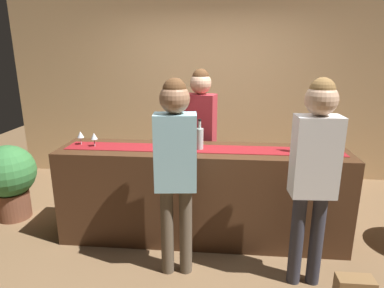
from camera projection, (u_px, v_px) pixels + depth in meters
The scene contains 12 objects.
ground_plane at pixel (201, 236), 3.53m from camera, with size 10.00×10.00×0.00m, color brown.
back_wall at pixel (210, 82), 4.96m from camera, with size 6.00×0.12×2.90m, color tan.
bar_counter at pixel (202, 194), 3.40m from camera, with size 2.85×0.60×0.97m, color #472B19.
counter_runner_cloth at pixel (202, 149), 3.27m from camera, with size 2.71×0.28×0.01m, color maroon.
wine_bottle_clear at pixel (200, 138), 3.23m from camera, with size 0.07×0.07×0.30m.
wine_bottle_amber at pixel (298, 141), 3.13m from camera, with size 0.07×0.07×0.30m.
wine_glass_near_customer at pixel (94, 137), 3.32m from camera, with size 0.07×0.07×0.14m.
wine_glass_mid_counter at pixel (80, 135), 3.39m from camera, with size 0.07×0.07×0.14m.
bartender at pixel (200, 127), 3.80m from camera, with size 0.38×0.28×1.71m.
customer_sipping at pixel (315, 163), 2.55m from camera, with size 0.35×0.24×1.72m.
customer_browsing at pixel (175, 159), 2.69m from camera, with size 0.36×0.24×1.71m.
potted_plant_tall at pixel (9, 177), 3.80m from camera, with size 0.60×0.60×0.88m.
Camera 1 is at (0.19, -3.13, 1.91)m, focal length 31.07 mm.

